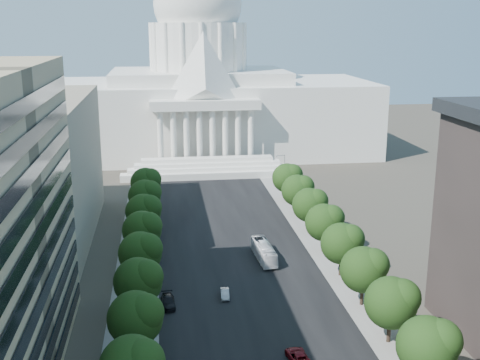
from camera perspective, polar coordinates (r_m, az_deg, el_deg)
name	(u,v)px	position (r m, az deg, el deg)	size (l,w,h in m)	color
road_asphalt	(231,245)	(125.93, -0.85, -6.18)	(30.00, 260.00, 0.01)	black
sidewalk_left	(139,249)	(125.30, -9.56, -6.50)	(8.00, 260.00, 0.02)	gray
sidewalk_right	(320,241)	(129.37, 7.58, -5.73)	(8.00, 260.00, 0.02)	gray
capitol	(199,96)	(213.68, -3.88, 7.96)	(120.00, 56.00, 73.00)	white
tree_l_d	(137,317)	(84.06, -9.70, -12.69)	(7.79, 7.60, 9.97)	#33261C
tree_l_e	(140,280)	(94.89, -9.46, -9.38)	(7.79, 7.60, 9.97)	#33261C
tree_l_f	(142,252)	(105.97, -9.28, -6.75)	(7.79, 7.60, 9.97)	#33261C
tree_l_g	(144,229)	(117.23, -9.13, -4.62)	(7.79, 7.60, 9.97)	#33261C
tree_l_h	(145,210)	(128.62, -9.01, -2.87)	(7.79, 7.60, 9.97)	#33261C
tree_l_i	(146,195)	(140.12, -8.91, -1.40)	(7.79, 7.60, 9.97)	#33261C
tree_l_j	(147,182)	(151.69, -8.82, -0.16)	(7.79, 7.60, 9.97)	#33261C
tree_r_c	(430,345)	(80.14, 17.61, -14.66)	(7.79, 7.60, 9.97)	#33261C
tree_r_d	(394,301)	(89.85, 14.37, -11.09)	(7.79, 7.60, 9.97)	#33261C
tree_r_e	(366,268)	(100.05, 11.83, -8.20)	(7.79, 7.60, 9.97)	#33261C
tree_r_f	(344,242)	(110.61, 9.80, -5.84)	(7.79, 7.60, 9.97)	#33261C
tree_r_g	(326,221)	(121.44, 8.14, -3.90)	(7.79, 7.60, 9.97)	#33261C
tree_r_h	(311,204)	(132.47, 6.76, -2.27)	(7.79, 7.60, 9.97)	#33261C
tree_r_i	(299,189)	(143.66, 5.59, -0.89)	(7.79, 7.60, 9.97)	#33261C
tree_r_j	(288,177)	(154.97, 4.60, 0.29)	(7.79, 7.60, 9.97)	#33261C
streetlight_b	(445,352)	(80.46, 18.87, -15.16)	(2.61, 0.44, 9.00)	gray
streetlight_c	(374,271)	(100.97, 12.62, -8.42)	(2.61, 0.44, 9.00)	gray
streetlight_d	(332,222)	(123.15, 8.68, -3.96)	(2.61, 0.44, 9.00)	gray
streetlight_e	(303,189)	(146.24, 5.99, -0.88)	(2.61, 0.44, 9.00)	gray
streetlight_f	(282,166)	(169.87, 4.04, 1.36)	(2.61, 0.44, 9.00)	gray
car_silver	(225,294)	(102.91, -1.44, -10.74)	(1.40, 4.00, 1.32)	#9A9CA1
car_red	(298,357)	(85.66, 5.54, -16.33)	(2.55, 5.54, 1.54)	maroon
car_dark_b	(168,302)	(100.54, -6.85, -11.40)	(2.23, 5.49, 1.59)	black
city_bus	(264,252)	(117.98, 2.28, -6.80)	(2.78, 11.88, 3.31)	silver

